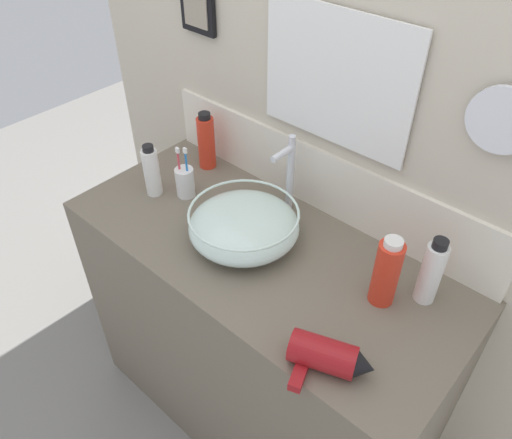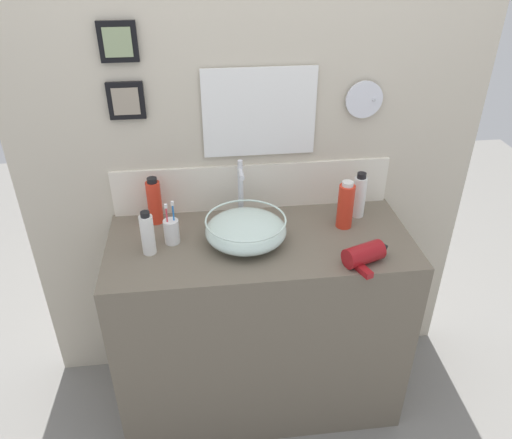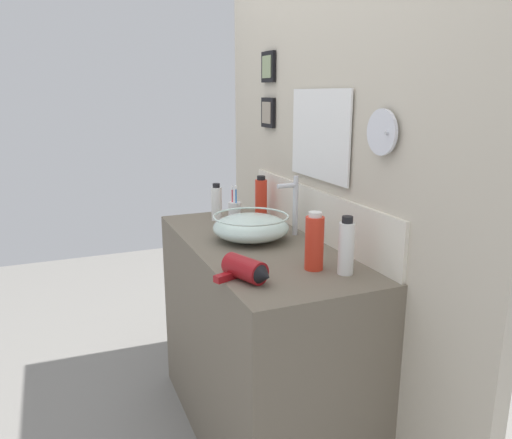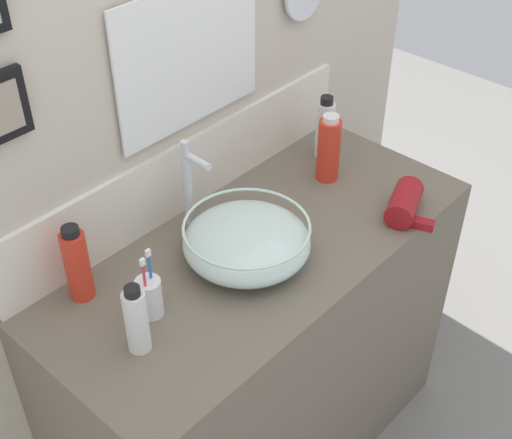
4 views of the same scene
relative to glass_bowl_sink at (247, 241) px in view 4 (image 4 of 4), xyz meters
The scene contains 10 objects.
vanity_counter 0.52m from the glass_bowl_sink, ahead, with size 1.25×0.55×0.92m, color #6B6051.
back_panel 0.36m from the glass_bowl_sink, 79.21° to the left, with size 2.02×0.10×2.31m.
glass_bowl_sink is the anchor object (origin of this frame).
faucet 0.22m from the glass_bowl_sink, 90.00° to the left, with size 0.02×0.10×0.27m.
hair_drier 0.48m from the glass_bowl_sink, 23.45° to the right, with size 0.21×0.18×0.08m.
toothbrush_cup 0.30m from the glass_bowl_sink, behind, with size 0.06×0.06×0.19m.
spray_bottle 0.44m from the glass_bowl_sink, ahead, with size 0.07×0.07×0.21m.
soap_dispenser 0.42m from the glass_bowl_sink, 151.06° to the left, with size 0.06×0.06×0.21m.
shampoo_bottle 0.39m from the glass_bowl_sink, behind, with size 0.05×0.05×0.19m.
lotion_bottle 0.54m from the glass_bowl_sink, 16.51° to the left, with size 0.06×0.06×0.21m.
Camera 4 is at (-1.07, -0.96, 2.15)m, focal length 50.00 mm.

